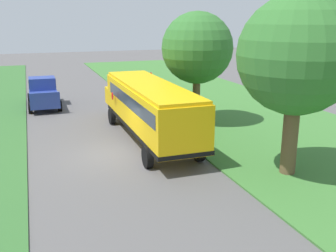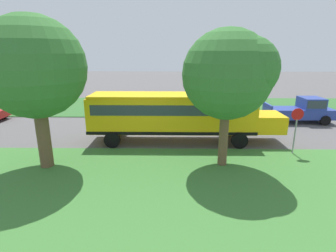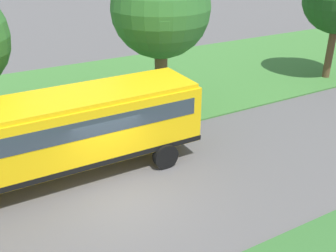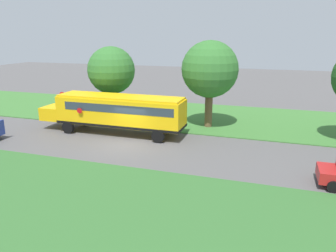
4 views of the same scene
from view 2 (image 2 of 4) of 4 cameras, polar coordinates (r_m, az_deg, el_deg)
ground_plane at (r=19.85m, az=-3.37°, el=-1.01°), size 120.00×120.00×0.00m
grass_verge at (r=10.72m, az=-7.35°, el=-16.60°), size 12.00×80.00×0.08m
grass_far_side at (r=28.56m, az=-2.07°, el=4.34°), size 10.00×80.00×0.07m
school_bus at (r=17.02m, az=1.74°, el=2.84°), size 2.84×12.42×3.16m
pickup_truck at (r=24.70m, az=27.19°, el=3.19°), size 2.28×5.40×2.10m
oak_tree_beside_bus at (r=12.99m, az=13.71°, el=11.05°), size 4.34×4.44×6.89m
oak_tree_roadside_mid at (r=14.08m, az=-26.51°, el=11.11°), size 4.80×4.80×7.47m
stop_sign at (r=16.47m, az=26.10°, el=0.06°), size 0.08×0.68×2.74m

